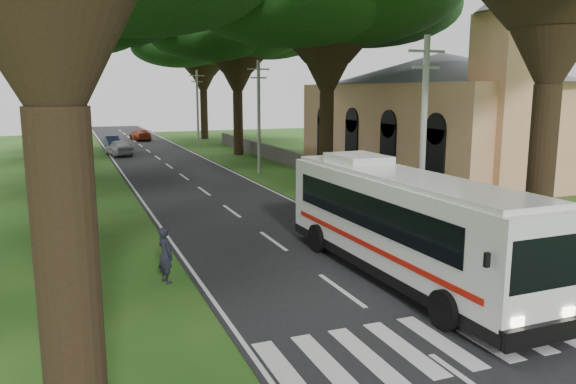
{
  "coord_description": "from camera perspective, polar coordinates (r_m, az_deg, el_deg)",
  "views": [
    {
      "loc": [
        -7.39,
        -12.35,
        5.96
      ],
      "look_at": [
        0.18,
        6.82,
        2.2
      ],
      "focal_mm": 35.0,
      "sensor_mm": 36.0,
      "label": 1
    }
  ],
  "objects": [
    {
      "name": "pole_mid",
      "position": [
        40.5,
        -2.98,
        7.8
      ],
      "size": [
        1.6,
        0.24,
        8.0
      ],
      "color": "gray",
      "rests_on": "ground"
    },
    {
      "name": "tree_r_midb",
      "position": [
        52.8,
        -5.24,
        16.41
      ],
      "size": [
        14.82,
        14.82,
        14.83
      ],
      "color": "black",
      "rests_on": "ground"
    },
    {
      "name": "tree_r_far",
      "position": [
        70.42,
        -8.72,
        15.03
      ],
      "size": [
        15.81,
        15.81,
        15.3
      ],
      "color": "black",
      "rests_on": "ground"
    },
    {
      "name": "tree_l_far",
      "position": [
        60.69,
        -23.35,
        15.48
      ],
      "size": [
        15.22,
        15.22,
        15.6
      ],
      "color": "black",
      "rests_on": "ground"
    },
    {
      "name": "crosswalk",
      "position": [
        14.04,
        13.1,
        -15.06
      ],
      "size": [
        8.0,
        3.0,
        0.01
      ],
      "primitive_type": "cube",
      "color": "silver",
      "rests_on": "ground"
    },
    {
      "name": "church",
      "position": [
        42.28,
        15.32,
        8.55
      ],
      "size": [
        14.0,
        24.0,
        11.6
      ],
      "color": "tan",
      "rests_on": "ground"
    },
    {
      "name": "ground",
      "position": [
        15.58,
        8.84,
        -12.29
      ],
      "size": [
        140.0,
        140.0,
        0.0
      ],
      "primitive_type": "plane",
      "color": "#1D4B15",
      "rests_on": "ground"
    },
    {
      "name": "pedestrian",
      "position": [
        18.0,
        -12.35,
        -6.26
      ],
      "size": [
        0.62,
        0.76,
        1.79
      ],
      "primitive_type": "imported",
      "rotation": [
        0.0,
        0.0,
        1.91
      ],
      "color": "black",
      "rests_on": "ground"
    },
    {
      "name": "distant_car_b",
      "position": [
        61.58,
        -17.43,
        4.9
      ],
      "size": [
        1.53,
        3.74,
        1.2
      ],
      "primitive_type": "imported",
      "rotation": [
        0.0,
        0.0,
        0.07
      ],
      "color": "navy",
      "rests_on": "road"
    },
    {
      "name": "distant_car_c",
      "position": [
        69.42,
        -14.77,
        5.65
      ],
      "size": [
        2.35,
        4.76,
        1.33
      ],
      "primitive_type": "imported",
      "rotation": [
        0.0,
        0.0,
        3.25
      ],
      "color": "#9F3517",
      "rests_on": "road"
    },
    {
      "name": "pole_near",
      "position": [
        22.49,
        13.57,
        5.51
      ],
      "size": [
        1.6,
        0.24,
        8.0
      ],
      "color": "gray",
      "rests_on": "ground"
    },
    {
      "name": "pole_far",
      "position": [
        59.78,
        -9.17,
        8.5
      ],
      "size": [
        1.6,
        0.24,
        8.0
      ],
      "color": "gray",
      "rests_on": "ground"
    },
    {
      "name": "coach_bus",
      "position": [
        18.18,
        11.36,
        -3.01
      ],
      "size": [
        2.84,
        11.54,
        3.39
      ],
      "rotation": [
        0.0,
        0.0,
        0.01
      ],
      "color": "silver",
      "rests_on": "ground"
    },
    {
      "name": "distant_car_a",
      "position": [
        53.72,
        -16.79,
        4.35
      ],
      "size": [
        2.46,
        4.54,
        1.47
      ],
      "primitive_type": "imported",
      "rotation": [
        0.0,
        0.0,
        3.32
      ],
      "color": "#A0A0A4",
      "rests_on": "road"
    },
    {
      "name": "tree_l_midb",
      "position": [
        42.73,
        -22.54,
        17.2
      ],
      "size": [
        14.32,
        14.32,
        14.79
      ],
      "color": "black",
      "rests_on": "ground"
    },
    {
      "name": "road",
      "position": [
        38.53,
        -10.22,
        1.29
      ],
      "size": [
        8.0,
        120.0,
        0.04
      ],
      "primitive_type": "cube",
      "color": "black",
      "rests_on": "ground"
    },
    {
      "name": "property_wall",
      "position": [
        40.23,
        2.72,
        2.67
      ],
      "size": [
        0.35,
        50.0,
        1.2
      ],
      "primitive_type": "cube",
      "color": "#383533",
      "rests_on": "ground"
    }
  ]
}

